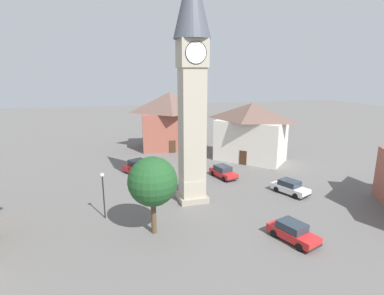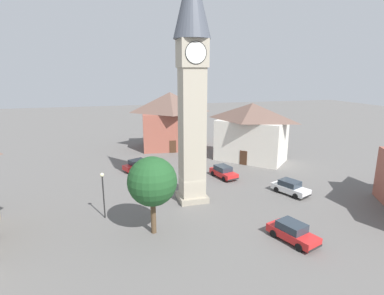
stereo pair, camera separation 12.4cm
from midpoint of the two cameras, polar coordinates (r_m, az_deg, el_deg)
name	(u,v)px [view 2 (the right image)]	position (r m, az deg, el deg)	size (l,w,h in m)	color
ground_plane	(192,200)	(33.06, 0.11, -9.64)	(200.00, 200.00, 0.00)	#605E5B
clock_tower	(192,65)	(30.36, 0.12, 15.07)	(3.55, 3.55, 23.54)	gray
car_blue_kerb	(293,232)	(26.61, 18.28, -14.67)	(2.92, 4.45, 1.53)	red
car_silver_kerb	(138,165)	(42.94, -9.86, -3.19)	(4.45, 3.28, 1.53)	red
car_red_corner	(223,172)	(39.62, 5.94, -4.51)	(2.64, 4.41, 1.53)	red
car_white_side	(290,187)	(35.96, 17.86, -7.05)	(3.10, 4.46, 1.53)	white
pedestrian	(171,179)	(36.06, -3.80, -5.91)	(0.46, 0.39, 1.69)	#2D3351
tree	(152,182)	(25.16, -7.24, -6.30)	(4.05, 4.05, 6.59)	brown
building_corner_back	(251,132)	(47.21, 11.02, 2.92)	(11.49, 11.63, 8.75)	silver
building_hall_far	(170,120)	(54.48, -4.00, 5.16)	(10.91, 9.14, 9.83)	#995142
lamp_post	(103,188)	(29.19, -16.07, -7.14)	(0.36, 0.36, 4.36)	black
road_sign	(156,175)	(35.02, -6.63, -5.03)	(0.60, 0.07, 2.80)	gray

